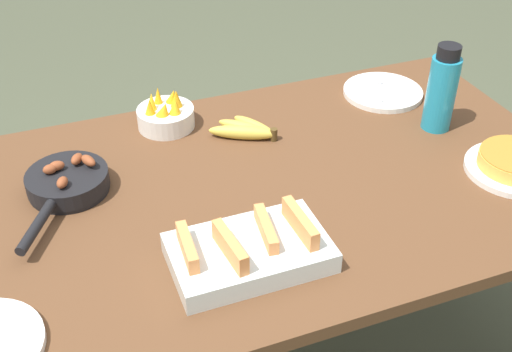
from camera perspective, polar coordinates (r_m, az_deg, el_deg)
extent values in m
cube|color=brown|center=(1.61, 0.00, -1.37)|extent=(1.66, 0.95, 0.03)
cylinder|color=brown|center=(2.42, 13.72, 1.55)|extent=(0.07, 0.07, 0.67)
ellipsoid|color=gold|center=(1.80, -0.11, 4.43)|extent=(0.10, 0.15, 0.03)
ellipsoid|color=gold|center=(1.79, -0.78, 4.25)|extent=(0.15, 0.15, 0.03)
ellipsoid|color=gold|center=(1.77, -1.18, 3.90)|extent=(0.19, 0.12, 0.04)
cylinder|color=#4C3819|center=(1.76, 1.59, 3.70)|extent=(0.02, 0.02, 0.04)
cube|color=silver|center=(1.37, -0.59, -6.84)|extent=(0.34, 0.20, 0.05)
cube|color=#ED8E4C|center=(1.33, -6.12, -6.36)|extent=(0.03, 0.13, 0.04)
cube|color=#ED8E4C|center=(1.32, -2.32, -6.38)|extent=(0.04, 0.14, 0.05)
cube|color=#ED8E4C|center=(1.37, 0.90, -4.77)|extent=(0.04, 0.14, 0.04)
cube|color=#ED8E4C|center=(1.38, 3.95, -4.26)|extent=(0.03, 0.14, 0.05)
cylinder|color=black|center=(1.64, -16.25, -1.09)|extent=(0.20, 0.20, 0.01)
cylinder|color=black|center=(1.63, -16.40, -0.36)|extent=(0.20, 0.20, 0.04)
cylinder|color=black|center=(1.50, -18.93, -4.25)|extent=(0.10, 0.16, 0.02)
ellipsoid|color=brown|center=(1.64, -15.63, 1.47)|extent=(0.05, 0.05, 0.03)
ellipsoid|color=brown|center=(1.57, -16.84, -0.55)|extent=(0.04, 0.05, 0.03)
ellipsoid|color=brown|center=(1.62, -14.68, 1.33)|extent=(0.04, 0.06, 0.03)
ellipsoid|color=brown|center=(1.62, -17.84, 0.58)|extent=(0.04, 0.03, 0.03)
ellipsoid|color=brown|center=(1.63, -17.30, 0.88)|extent=(0.04, 0.03, 0.03)
cylinder|color=silver|center=(2.03, 11.21, 7.33)|extent=(0.24, 0.24, 0.02)
cylinder|color=silver|center=(2.00, 11.08, 7.32)|extent=(0.06, 0.11, 0.01)
cube|color=silver|center=(2.08, 10.99, 8.39)|extent=(0.04, 0.05, 0.00)
cylinder|color=silver|center=(1.84, -8.01, 5.17)|extent=(0.16, 0.16, 0.06)
cone|color=#F4A819|center=(1.82, -7.10, 6.79)|extent=(0.04, 0.04, 0.06)
cone|color=#F4A819|center=(1.84, -7.42, 6.98)|extent=(0.06, 0.06, 0.06)
cone|color=#F4A819|center=(1.85, -8.70, 7.03)|extent=(0.03, 0.03, 0.06)
cone|color=#F4A819|center=(1.82, -9.27, 6.49)|extent=(0.05, 0.05, 0.06)
cone|color=#F4A819|center=(1.80, -9.42, 6.01)|extent=(0.04, 0.04, 0.05)
cone|color=#F4A819|center=(1.79, -8.17, 5.81)|extent=(0.06, 0.05, 0.05)
cone|color=#F4A819|center=(1.79, -7.18, 6.08)|extent=(0.06, 0.06, 0.05)
cylinder|color=teal|center=(1.85, 16.12, 7.02)|extent=(0.08, 0.08, 0.21)
cylinder|color=black|center=(1.79, 16.78, 10.49)|extent=(0.06, 0.06, 0.04)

